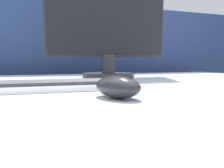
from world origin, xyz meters
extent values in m
cube|color=navy|center=(0.00, 0.72, 0.57)|extent=(5.00, 0.03, 1.14)
ellipsoid|color=#232328|center=(0.01, -0.27, 0.73)|extent=(0.10, 0.13, 0.04)
cube|color=white|center=(-0.08, -0.10, 0.72)|extent=(0.38, 0.13, 0.02)
cube|color=#38383D|center=(-0.08, -0.10, 0.73)|extent=(0.36, 0.11, 0.01)
cylinder|color=#28282D|center=(0.16, 0.27, 0.72)|extent=(0.23, 0.23, 0.02)
cylinder|color=#28282D|center=(0.16, 0.27, 0.77)|extent=(0.06, 0.06, 0.08)
cube|color=#28282D|center=(0.16, 0.27, 0.99)|extent=(0.55, 0.01, 0.38)
cube|color=black|center=(0.16, 0.27, 0.99)|extent=(0.52, 0.02, 0.35)
camera|label=1|loc=(-0.13, -0.67, 0.78)|focal=35.00mm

